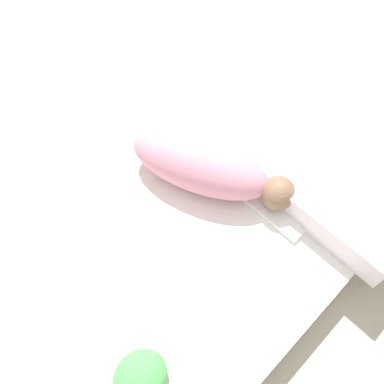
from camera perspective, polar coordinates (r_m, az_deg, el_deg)
name	(u,v)px	position (r m, az deg, el deg)	size (l,w,h in m)	color
ground_plane	(185,239)	(1.51, -0.93, -5.93)	(12.00, 12.00, 0.00)	#B2A893
bed_mattress	(184,231)	(1.46, -0.96, -4.93)	(1.49, 0.94, 0.13)	white
burp_cloth	(290,198)	(1.46, 12.37, -0.69)	(0.22, 0.21, 0.02)	white
swaddled_baby	(206,167)	(1.40, 1.80, 3.25)	(0.34, 0.53, 0.17)	pink
pillow	(357,210)	(1.45, 20.25, -2.19)	(0.29, 0.35, 0.11)	white
turtle_plush	(139,378)	(1.24, -6.78, -22.45)	(0.18, 0.13, 0.08)	#51B756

